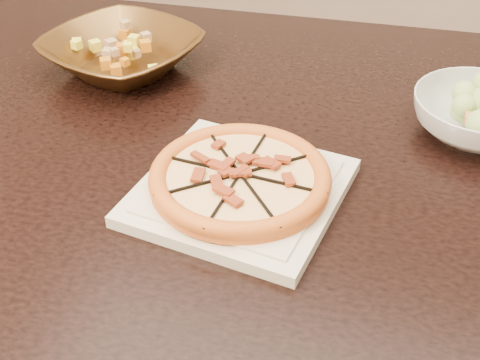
# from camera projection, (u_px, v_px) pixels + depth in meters

# --- Properties ---
(dining_table) EXTENTS (1.61, 1.12, 0.75)m
(dining_table) POSITION_uv_depth(u_px,v_px,m) (212.00, 180.00, 1.12)
(dining_table) COLOR black
(dining_table) RESTS_ON floor
(plate) EXTENTS (0.30, 0.30, 0.02)m
(plate) POSITION_uv_depth(u_px,v_px,m) (240.00, 191.00, 0.93)
(plate) COLOR beige
(plate) RESTS_ON dining_table
(pizza) EXTENTS (0.25, 0.25, 0.03)m
(pizza) POSITION_uv_depth(u_px,v_px,m) (240.00, 178.00, 0.92)
(pizza) COLOR orange
(pizza) RESTS_ON plate
(bronze_bowl) EXTENTS (0.34, 0.34, 0.07)m
(bronze_bowl) POSITION_uv_depth(u_px,v_px,m) (122.00, 53.00, 1.22)
(bronze_bowl) COLOR brown
(bronze_bowl) RESTS_ON dining_table
(mixed_dish) EXTENTS (0.13, 0.13, 0.03)m
(mixed_dish) POSITION_uv_depth(u_px,v_px,m) (119.00, 30.00, 1.19)
(mixed_dish) COLOR #A88456
(mixed_dish) RESTS_ON bronze_bowl
(salad_bowl) EXTENTS (0.27, 0.27, 0.06)m
(salad_bowl) POSITION_uv_depth(u_px,v_px,m) (478.00, 116.00, 1.05)
(salad_bowl) COLOR silver
(salad_bowl) RESTS_ON dining_table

